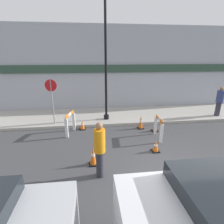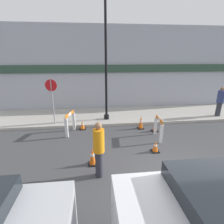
{
  "view_description": "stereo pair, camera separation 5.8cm",
  "coord_description": "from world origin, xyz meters",
  "px_view_note": "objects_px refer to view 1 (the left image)",
  "views": [
    {
      "loc": [
        -2.34,
        -4.09,
        3.59
      ],
      "look_at": [
        -1.4,
        3.92,
        1.0
      ],
      "focal_mm": 28.0,
      "sensor_mm": 36.0,
      "label": 1
    },
    {
      "loc": [
        -2.28,
        -4.09,
        3.59
      ],
      "look_at": [
        -1.4,
        3.92,
        1.0
      ],
      "focal_mm": 28.0,
      "sensor_mm": 36.0,
      "label": 2
    }
  ],
  "objects_px": {
    "streetlamp_post": "(106,43)",
    "stop_sign": "(52,95)",
    "person_worker": "(100,148)",
    "person_pedestrian": "(219,101)"
  },
  "relations": [
    {
      "from": "streetlamp_post",
      "to": "stop_sign",
      "type": "relative_size",
      "value": 2.74
    },
    {
      "from": "streetlamp_post",
      "to": "person_worker",
      "type": "height_order",
      "value": "streetlamp_post"
    },
    {
      "from": "person_pedestrian",
      "to": "stop_sign",
      "type": "bearing_deg",
      "value": 5.38
    },
    {
      "from": "streetlamp_post",
      "to": "person_pedestrian",
      "type": "xyz_separation_m",
      "value": [
        6.72,
        -0.18,
        -3.13
      ]
    },
    {
      "from": "person_worker",
      "to": "stop_sign",
      "type": "bearing_deg",
      "value": 41.66
    },
    {
      "from": "streetlamp_post",
      "to": "person_pedestrian",
      "type": "bearing_deg",
      "value": -1.5
    },
    {
      "from": "streetlamp_post",
      "to": "person_pedestrian",
      "type": "distance_m",
      "value": 7.41
    },
    {
      "from": "stop_sign",
      "to": "person_pedestrian",
      "type": "bearing_deg",
      "value": -170.5
    },
    {
      "from": "stop_sign",
      "to": "person_worker",
      "type": "distance_m",
      "value": 4.93
    },
    {
      "from": "stop_sign",
      "to": "person_worker",
      "type": "xyz_separation_m",
      "value": [
        2.19,
        -4.35,
        -0.75
      ]
    }
  ]
}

